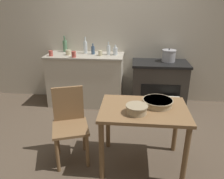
# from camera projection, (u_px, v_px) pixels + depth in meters

# --- Properties ---
(ground_plane) EXTENTS (14.00, 14.00, 0.00)m
(ground_plane) POSITION_uv_depth(u_px,v_px,m) (109.00, 143.00, 2.98)
(ground_plane) COLOR brown
(wall_back) EXTENTS (8.00, 0.07, 2.55)m
(wall_back) POSITION_uv_depth(u_px,v_px,m) (118.00, 33.00, 3.98)
(wall_back) COLOR beige
(wall_back) RESTS_ON ground_plane
(counter_cabinet) EXTENTS (1.36, 0.61, 0.93)m
(counter_cabinet) POSITION_uv_depth(u_px,v_px,m) (86.00, 79.00, 4.03)
(counter_cabinet) COLOR beige
(counter_cabinet) RESTS_ON ground_plane
(stove) EXTENTS (0.97, 0.60, 0.82)m
(stove) POSITION_uv_depth(u_px,v_px,m) (159.00, 84.00, 3.93)
(stove) COLOR #38332D
(stove) RESTS_ON ground_plane
(work_table) EXTENTS (0.94, 0.66, 0.72)m
(work_table) POSITION_uv_depth(u_px,v_px,m) (143.00, 118.00, 2.40)
(work_table) COLOR olive
(work_table) RESTS_ON ground_plane
(chair) EXTENTS (0.51, 0.51, 0.88)m
(chair) POSITION_uv_depth(u_px,v_px,m) (70.00, 122.00, 2.56)
(chair) COLOR olive
(chair) RESTS_ON ground_plane
(flour_sack) EXTENTS (0.28, 0.19, 0.35)m
(flour_sack) POSITION_uv_depth(u_px,v_px,m) (171.00, 108.00, 3.57)
(flour_sack) COLOR beige
(flour_sack) RESTS_ON ground_plane
(stock_pot) EXTENTS (0.24, 0.24, 0.23)m
(stock_pot) POSITION_uv_depth(u_px,v_px,m) (169.00, 56.00, 3.80)
(stock_pot) COLOR #A8A8AD
(stock_pot) RESTS_ON stove
(mixing_bowl_large) EXTENTS (0.33, 0.33, 0.07)m
(mixing_bowl_large) POSITION_uv_depth(u_px,v_px,m) (158.00, 102.00, 2.40)
(mixing_bowl_large) COLOR tan
(mixing_bowl_large) RESTS_ON work_table
(mixing_bowl_small) EXTENTS (0.23, 0.23, 0.09)m
(mixing_bowl_small) POSITION_uv_depth(u_px,v_px,m) (137.00, 109.00, 2.22)
(mixing_bowl_small) COLOR tan
(mixing_bowl_small) RESTS_ON work_table
(bottle_far_left) EXTENTS (0.06, 0.06, 0.19)m
(bottle_far_left) POSITION_uv_depth(u_px,v_px,m) (93.00, 50.00, 3.87)
(bottle_far_left) COLOR #3D5675
(bottle_far_left) RESTS_ON counter_cabinet
(bottle_left) EXTENTS (0.07, 0.07, 0.29)m
(bottle_left) POSITION_uv_depth(u_px,v_px,m) (65.00, 46.00, 4.05)
(bottle_left) COLOR #517F5B
(bottle_left) RESTS_ON counter_cabinet
(bottle_mid_left) EXTENTS (0.07, 0.07, 0.29)m
(bottle_mid_left) POSITION_uv_depth(u_px,v_px,m) (85.00, 47.00, 3.92)
(bottle_mid_left) COLOR silver
(bottle_mid_left) RESTS_ON counter_cabinet
(bottle_center_left) EXTENTS (0.07, 0.07, 0.22)m
(bottle_center_left) POSITION_uv_depth(u_px,v_px,m) (109.00, 50.00, 3.82)
(bottle_center_left) COLOR silver
(bottle_center_left) RESTS_ON counter_cabinet
(bottle_center) EXTENTS (0.08, 0.08, 0.17)m
(bottle_center) POSITION_uv_depth(u_px,v_px,m) (115.00, 51.00, 3.81)
(bottle_center) COLOR silver
(bottle_center) RESTS_ON counter_cabinet
(cup_center_right) EXTENTS (0.07, 0.07, 0.09)m
(cup_center_right) POSITION_uv_depth(u_px,v_px,m) (100.00, 53.00, 3.77)
(cup_center_right) COLOR beige
(cup_center_right) RESTS_ON counter_cabinet
(cup_mid_right) EXTENTS (0.07, 0.07, 0.09)m
(cup_mid_right) POSITION_uv_depth(u_px,v_px,m) (51.00, 53.00, 3.74)
(cup_mid_right) COLOR #B74C42
(cup_mid_right) RESTS_ON counter_cabinet
(cup_right) EXTENTS (0.09, 0.09, 0.09)m
(cup_right) POSITION_uv_depth(u_px,v_px,m) (68.00, 52.00, 3.81)
(cup_right) COLOR beige
(cup_right) RESTS_ON counter_cabinet
(cup_far_right) EXTENTS (0.07, 0.07, 0.10)m
(cup_far_right) POSITION_uv_depth(u_px,v_px,m) (74.00, 54.00, 3.64)
(cup_far_right) COLOR #B74C42
(cup_far_right) RESTS_ON counter_cabinet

